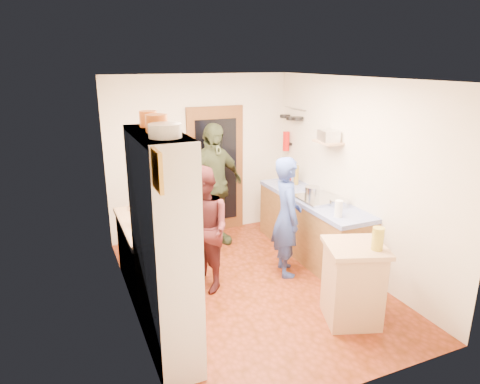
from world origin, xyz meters
TOP-DOWN VIEW (x-y plane):
  - floor at (0.00, 0.00)m, footprint 3.00×4.00m
  - ceiling at (0.00, 0.00)m, footprint 3.00×4.00m
  - wall_back at (0.00, 2.01)m, footprint 3.00×0.02m
  - wall_front at (0.00, -2.01)m, footprint 3.00×0.02m
  - wall_left at (-1.51, 0.00)m, footprint 0.02×4.00m
  - wall_right at (1.51, 0.00)m, footprint 0.02×4.00m
  - door_frame at (0.25, 1.97)m, footprint 0.95×0.06m
  - door_glass at (0.25, 1.94)m, footprint 0.70×0.02m
  - hutch_body at (-1.30, -0.80)m, footprint 0.40×1.20m
  - hutch_top_shelf at (-1.30, -0.80)m, footprint 0.40×1.14m
  - plate_stack at (-1.30, -1.10)m, footprint 0.27×0.27m
  - orange_pot_a at (-1.30, -0.80)m, footprint 0.19×0.19m
  - orange_pot_b at (-1.30, -0.46)m, footprint 0.16×0.16m
  - left_counter_base at (-1.20, 0.45)m, footprint 0.60×1.40m
  - left_counter_top at (-1.20, 0.45)m, footprint 0.64×1.44m
  - toaster at (-1.15, 0.05)m, footprint 0.29×0.24m
  - kettle at (-1.25, 0.36)m, footprint 0.20×0.20m
  - orange_bowl at (-1.12, 0.53)m, footprint 0.22×0.22m
  - chopping_board at (-1.18, 1.02)m, footprint 0.35×0.29m
  - right_counter_base at (1.20, 0.50)m, footprint 0.60×2.20m
  - right_counter_top at (1.20, 0.50)m, footprint 0.62×2.22m
  - hob at (1.20, 0.35)m, footprint 0.55×0.58m
  - pot_on_hob at (1.15, 0.45)m, footprint 0.21×0.21m
  - bottle_a at (1.05, 1.18)m, footprint 0.09×0.09m
  - bottle_b at (1.18, 1.17)m, footprint 0.08×0.08m
  - bottle_c at (1.31, 1.17)m, footprint 0.10×0.10m
  - paper_towel at (1.05, -0.32)m, footprint 0.11×0.11m
  - mixing_bowl at (1.30, 0.02)m, footprint 0.25×0.25m
  - island_base at (0.69, -1.13)m, footprint 0.70×0.70m
  - island_top at (0.69, -1.13)m, footprint 0.79×0.79m
  - cutting_board at (0.66, -1.07)m, footprint 0.42×0.38m
  - oil_jar at (0.82, -1.30)m, footprint 0.16×0.16m
  - pan_rail at (1.46, 1.52)m, footprint 0.02×0.65m
  - pan_hang_a at (1.40, 1.35)m, footprint 0.18×0.18m
  - pan_hang_b at (1.40, 1.55)m, footprint 0.16×0.16m
  - pan_hang_c at (1.40, 1.75)m, footprint 0.17×0.17m
  - wall_shelf at (1.37, 0.45)m, footprint 0.26×0.42m
  - radio at (1.37, 0.45)m, footprint 0.27×0.33m
  - ext_bracket at (1.47, 1.70)m, footprint 0.06×0.10m
  - fire_extinguisher at (1.41, 1.70)m, footprint 0.11×0.11m
  - picture_frame at (-1.48, -1.55)m, footprint 0.03×0.25m
  - person_hob at (0.60, 0.12)m, footprint 0.53×0.67m
  - person_left at (-0.57, 0.24)m, footprint 0.77×0.90m
  - person_back at (0.02, 1.44)m, footprint 1.21×0.79m

SIDE VIEW (x-z plane):
  - floor at x=0.00m, z-range -0.02..0.00m
  - right_counter_base at x=1.20m, z-range 0.00..0.84m
  - left_counter_base at x=-1.20m, z-range 0.00..0.85m
  - island_base at x=0.69m, z-range 0.00..0.86m
  - person_left at x=-0.57m, z-range 0.00..1.59m
  - person_hob at x=0.60m, z-range 0.00..1.62m
  - right_counter_top at x=1.20m, z-range 0.84..0.90m
  - left_counter_top at x=-1.20m, z-range 0.85..0.90m
  - island_top at x=0.69m, z-range 0.86..0.91m
  - cutting_board at x=0.66m, z-range 0.89..0.91m
  - chopping_board at x=-1.18m, z-range 0.90..0.92m
  - hob at x=1.20m, z-range 0.90..0.94m
  - orange_bowl at x=-1.12m, z-range 0.90..0.99m
  - mixing_bowl at x=1.30m, z-range 0.90..1.00m
  - person_back at x=0.02m, z-range 0.00..1.92m
  - toaster at x=-1.15m, z-range 0.90..1.09m
  - kettle at x=-1.25m, z-range 0.90..1.09m
  - paper_towel at x=1.05m, z-range 0.90..1.11m
  - pot_on_hob at x=1.15m, z-range 0.94..1.08m
  - oil_jar at x=0.82m, z-range 0.91..1.15m
  - door_frame at x=0.25m, z-range 0.00..2.10m
  - door_glass at x=0.25m, z-range 0.20..1.90m
  - bottle_a at x=1.05m, z-range 0.90..1.20m
  - bottle_c at x=1.31m, z-range 0.90..1.21m
  - bottle_b at x=1.18m, z-range 0.90..1.21m
  - hutch_body at x=-1.30m, z-range 0.00..2.20m
  - wall_back at x=0.00m, z-range 0.00..2.60m
  - wall_front at x=0.00m, z-range 0.00..2.60m
  - wall_left at x=-1.51m, z-range 0.00..2.60m
  - wall_right at x=1.51m, z-range 0.00..2.60m
  - ext_bracket at x=1.47m, z-range 1.43..1.47m
  - fire_extinguisher at x=1.41m, z-range 1.34..1.66m
  - wall_shelf at x=1.37m, z-range 1.69..1.71m
  - radio at x=1.37m, z-range 1.72..1.86m
  - pan_hang_b at x=1.40m, z-range 1.88..1.92m
  - pan_hang_c at x=1.40m, z-range 1.89..1.93m
  - pan_hang_a at x=1.40m, z-range 1.90..1.94m
  - pan_rail at x=1.46m, z-range 2.04..2.06m
  - picture_frame at x=-1.48m, z-range 1.90..2.20m
  - hutch_top_shelf at x=-1.30m, z-range 2.16..2.20m
  - plate_stack at x=-1.30m, z-range 2.20..2.31m
  - orange_pot_b at x=-1.30m, z-range 2.20..2.35m
  - orange_pot_a at x=-1.30m, z-range 2.20..2.35m
  - ceiling at x=0.00m, z-range 2.60..2.62m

